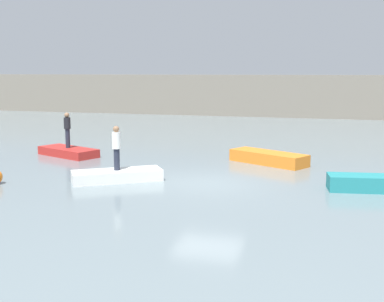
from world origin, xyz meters
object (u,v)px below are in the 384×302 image
rowboat_orange (268,158)px  rowboat_teal (368,183)px  rowboat_red (68,152)px  person_white_shirt (116,146)px  rowboat_white (117,176)px  person_dark_shirt (67,128)px

rowboat_orange → rowboat_teal: (4.00, -4.17, 0.01)m
rowboat_red → person_white_shirt: 6.60m
rowboat_orange → rowboat_teal: 5.78m
rowboat_teal → rowboat_white: bearing=177.6°
rowboat_teal → person_dark_shirt: bearing=157.0°
rowboat_teal → person_dark_shirt: (-13.71, 3.50, 1.10)m
rowboat_red → person_dark_shirt: 1.17m
rowboat_red → rowboat_white: (4.69, -4.49, 0.01)m
rowboat_white → rowboat_teal: bearing=-28.0°
rowboat_white → person_white_shirt: person_white_shirt is taller
rowboat_red → person_dark_shirt: person_dark_shirt is taller
rowboat_orange → person_white_shirt: 7.29m
rowboat_white → rowboat_orange: bearing=11.5°
rowboat_red → person_white_shirt: (4.69, -4.49, 1.15)m
rowboat_red → person_dark_shirt: (0.00, -0.00, 1.17)m
rowboat_teal → person_dark_shirt: person_dark_shirt is taller
rowboat_teal → person_white_shirt: person_white_shirt is taller
rowboat_white → person_white_shirt: size_ratio=1.99×
rowboat_orange → person_dark_shirt: size_ratio=2.07×
rowboat_red → rowboat_teal: size_ratio=1.19×
rowboat_teal → person_white_shirt: 9.13m
rowboat_white → rowboat_red: bearing=101.9°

